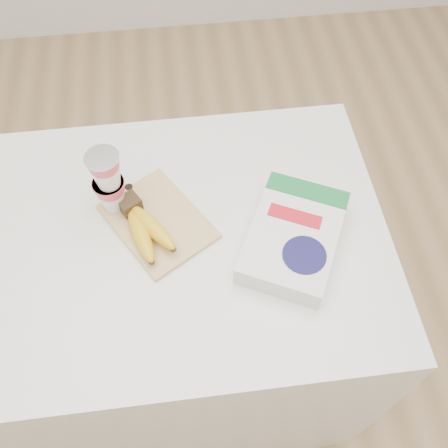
# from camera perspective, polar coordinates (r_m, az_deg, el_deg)

# --- Properties ---
(room) EXTENTS (4.00, 4.00, 4.00)m
(room) POSITION_cam_1_polar(r_m,az_deg,el_deg) (0.80, -13.53, 17.47)
(room) COLOR tan
(room) RESTS_ON ground
(table) EXTENTS (1.13, 0.76, 0.85)m
(table) POSITION_cam_1_polar(r_m,az_deg,el_deg) (1.55, -6.73, -9.78)
(table) COLOR white
(table) RESTS_ON ground
(cutting_board) EXTENTS (0.29, 0.32, 0.01)m
(cutting_board) POSITION_cam_1_polar(r_m,az_deg,el_deg) (1.19, -7.58, 0.30)
(cutting_board) COLOR tan
(cutting_board) RESTS_ON table
(bananas) EXTENTS (0.15, 0.20, 0.06)m
(bananas) POSITION_cam_1_polar(r_m,az_deg,el_deg) (1.15, -9.13, -0.32)
(bananas) COLOR #382816
(bananas) RESTS_ON cutting_board
(yogurt_stack) EXTENTS (0.08, 0.08, 0.18)m
(yogurt_stack) POSITION_cam_1_polar(r_m,az_deg,el_deg) (1.15, -13.12, 4.83)
(yogurt_stack) COLOR white
(yogurt_stack) RESTS_ON cutting_board
(cereal_box) EXTENTS (0.30, 0.34, 0.06)m
(cereal_box) POSITION_cam_1_polar(r_m,az_deg,el_deg) (1.14, 7.96, -1.46)
(cereal_box) COLOR white
(cereal_box) RESTS_ON table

